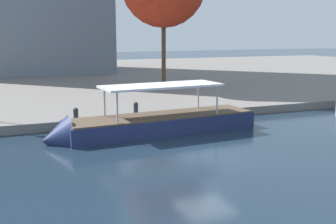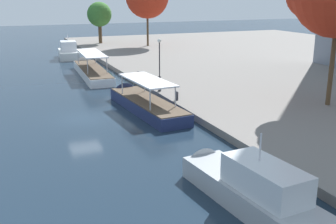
# 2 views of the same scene
# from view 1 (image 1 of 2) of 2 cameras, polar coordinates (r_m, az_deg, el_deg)

# --- Properties ---
(ground_plane) EXTENTS (220.00, 220.00, 0.00)m
(ground_plane) POSITION_cam_1_polar(r_m,az_deg,el_deg) (19.45, 5.08, -6.11)
(ground_plane) COLOR #192838
(dock_promenade) EXTENTS (120.00, 55.00, 0.56)m
(dock_promenade) POSITION_cam_1_polar(r_m,az_deg,el_deg) (52.80, -12.82, 4.62)
(dock_promenade) COLOR slate
(dock_promenade) RESTS_ON ground_plane
(tour_boat_2) EXTENTS (12.41, 3.44, 3.75)m
(tour_boat_2) POSITION_cam_1_polar(r_m,az_deg,el_deg) (23.71, -2.82, -2.16)
(tour_boat_2) COLOR navy
(tour_boat_2) RESTS_ON ground_plane
(mooring_bollard_0) EXTENTS (0.32, 0.32, 0.71)m
(mooring_bollard_0) POSITION_cam_1_polar(r_m,az_deg,el_deg) (25.49, -12.47, -0.14)
(mooring_bollard_0) COLOR #2D2D33
(mooring_bollard_0) RESTS_ON dock_promenade
(mooring_bollard_2) EXTENTS (0.31, 0.31, 0.80)m
(mooring_bollard_2) POSITION_cam_1_polar(r_m,az_deg,el_deg) (26.49, -4.42, 0.60)
(mooring_bollard_2) COLOR #2D2D33
(mooring_bollard_2) RESTS_ON dock_promenade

